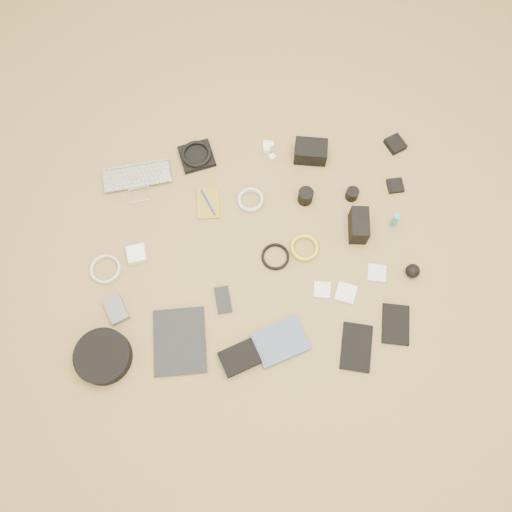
{
  "coord_description": "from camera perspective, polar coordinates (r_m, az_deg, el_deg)",
  "views": [
    {
      "loc": [
        -0.08,
        -0.74,
        2.0
      ],
      "look_at": [
        0.0,
        -0.02,
        0.02
      ],
      "focal_mm": 35.0,
      "sensor_mm": 36.0,
      "label": 1
    }
  ],
  "objects": [
    {
      "name": "flash",
      "position": [
        2.17,
        11.67,
        3.44
      ],
      "size": [
        0.09,
        0.15,
        0.1
      ],
      "primitive_type": "cube",
      "rotation": [
        0.0,
        0.0,
        -0.16
      ],
      "color": "black",
      "rests_on": "ground"
    },
    {
      "name": "power_brick",
      "position": [
        2.18,
        -13.47,
        0.21
      ],
      "size": [
        0.09,
        0.09,
        0.03
      ],
      "primitive_type": "cube",
      "rotation": [
        0.0,
        0.0,
        0.12
      ],
      "color": "white",
      "rests_on": "ground"
    },
    {
      "name": "headphones",
      "position": [
        2.33,
        -6.85,
        11.52
      ],
      "size": [
        0.18,
        0.18,
        0.02
      ],
      "primitive_type": "torus",
      "rotation": [
        0.0,
        0.0,
        -0.37
      ],
      "color": "black",
      "rests_on": "headphone_pouch"
    },
    {
      "name": "headphone_pouch",
      "position": [
        2.34,
        -6.79,
        11.24
      ],
      "size": [
        0.17,
        0.16,
        0.03
      ],
      "primitive_type": "cube",
      "rotation": [
        0.0,
        0.0,
        0.18
      ],
      "color": "black",
      "rests_on": "ground"
    },
    {
      "name": "notebook_olive",
      "position": [
        2.23,
        -5.49,
        6.04
      ],
      "size": [
        0.11,
        0.16,
        0.01
      ],
      "primitive_type": "cube",
      "rotation": [
        0.0,
        0.0,
        -0.06
      ],
      "color": "olive",
      "rests_on": "ground"
    },
    {
      "name": "lens_b",
      "position": [
        2.26,
        10.92,
        6.97
      ],
      "size": [
        0.06,
        0.06,
        0.05
      ],
      "primitive_type": "cylinder",
      "rotation": [
        0.0,
        0.0,
        0.03
      ],
      "color": "black",
      "rests_on": "ground"
    },
    {
      "name": "paperback",
      "position": [
        2.02,
        3.69,
        -11.68
      ],
      "size": [
        0.24,
        0.2,
        0.02
      ],
      "primitive_type": "imported",
      "rotation": [
        0.0,
        0.0,
        1.85
      ],
      "color": "#425570",
      "rests_on": "ground"
    },
    {
      "name": "filter_case_mid",
      "position": [
        2.11,
        10.24,
        -4.17
      ],
      "size": [
        0.11,
        0.11,
        0.01
      ],
      "primitive_type": "cube",
      "rotation": [
        0.0,
        0.0,
        -0.43
      ],
      "color": "silver",
      "rests_on": "ground"
    },
    {
      "name": "cable_black",
      "position": [
        2.12,
        2.22,
        -0.12
      ],
      "size": [
        0.15,
        0.15,
        0.01
      ],
      "primitive_type": "torus",
      "rotation": [
        0.0,
        0.0,
        0.35
      ],
      "color": "black",
      "rests_on": "ground"
    },
    {
      "name": "charger_c",
      "position": [
        2.35,
        1.21,
        12.09
      ],
      "size": [
        0.03,
        0.03,
        0.03
      ],
      "primitive_type": "cube",
      "rotation": [
        0.0,
        0.0,
        0.09
      ],
      "color": "white",
      "rests_on": "ground"
    },
    {
      "name": "notebook_black_b",
      "position": [
        2.12,
        15.67,
        -7.52
      ],
      "size": [
        0.14,
        0.19,
        0.01
      ],
      "primitive_type": "cube",
      "rotation": [
        0.0,
        0.0,
        -0.24
      ],
      "color": "black",
      "rests_on": "ground"
    },
    {
      "name": "pen_blue",
      "position": [
        2.23,
        -5.51,
        6.14
      ],
      "size": [
        0.06,
        0.13,
        0.01
      ],
      "primitive_type": "cylinder",
      "rotation": [
        1.57,
        0.0,
        0.36
      ],
      "color": "#1620B3",
      "rests_on": "notebook_olive"
    },
    {
      "name": "tablet",
      "position": [
        2.05,
        -8.71,
        -9.59
      ],
      "size": [
        0.22,
        0.27,
        0.01
      ],
      "primitive_type": "cube",
      "rotation": [
        0.0,
        0.0,
        -0.03
      ],
      "color": "black",
      "rests_on": "ground"
    },
    {
      "name": "charger_a",
      "position": [
        2.36,
        1.19,
        12.58
      ],
      "size": [
        0.04,
        0.04,
        0.03
      ],
      "primitive_type": "cube",
      "rotation": [
        0.0,
        0.0,
        -0.23
      ],
      "color": "white",
      "rests_on": "ground"
    },
    {
      "name": "lens_pouch",
      "position": [
        2.45,
        15.63,
        12.22
      ],
      "size": [
        0.1,
        0.1,
        0.03
      ],
      "primitive_type": "cube",
      "rotation": [
        0.0,
        0.0,
        0.37
      ],
      "color": "black",
      "rests_on": "ground"
    },
    {
      "name": "filter_case_right",
      "position": [
        2.16,
        13.64,
        -1.89
      ],
      "size": [
        0.09,
        0.09,
        0.01
      ],
      "primitive_type": "cube",
      "rotation": [
        0.0,
        0.0,
        -0.25
      ],
      "color": "silver",
      "rests_on": "ground"
    },
    {
      "name": "card_reader",
      "position": [
        2.34,
        15.63,
        7.75
      ],
      "size": [
        0.07,
        0.07,
        0.02
      ],
      "primitive_type": "cube",
      "rotation": [
        0.0,
        0.0,
        0.01
      ],
      "color": "black",
      "rests_on": "ground"
    },
    {
      "name": "headphone_case",
      "position": [
        2.08,
        -17.08,
        -10.92
      ],
      "size": [
        0.29,
        0.29,
        0.06
      ],
      "primitive_type": "cylinder",
      "rotation": [
        0.0,
        0.0,
        0.43
      ],
      "color": "black",
      "rests_on": "ground"
    },
    {
      "name": "cable_white_a",
      "position": [
        2.23,
        -0.63,
        6.36
      ],
      "size": [
        0.15,
        0.15,
        0.01
      ],
      "primitive_type": "torus",
      "rotation": [
        0.0,
        0.0,
        0.38
      ],
      "color": "silver",
      "rests_on": "ground"
    },
    {
      "name": "lens_cleaner",
      "position": [
        2.22,
        15.55,
        3.91
      ],
      "size": [
        0.03,
        0.03,
        0.09
      ],
      "primitive_type": "cylinder",
      "rotation": [
        0.0,
        0.0,
        -0.05
      ],
      "color": "#1AA4AA",
      "rests_on": "ground"
    },
    {
      "name": "cable_white_b",
      "position": [
        2.2,
        -16.79,
        -1.49
      ],
      "size": [
        0.17,
        0.17,
        0.01
      ],
      "primitive_type": "torus",
      "rotation": [
        0.0,
        0.0,
        0.38
      ],
      "color": "silver",
      "rests_on": "ground"
    },
    {
      "name": "charger_b",
      "position": [
        2.36,
        1.7,
        12.56
      ],
      "size": [
        0.03,
        0.03,
        0.02
      ],
      "primitive_type": "cube",
      "rotation": [
        0.0,
        0.0,
        0.06
      ],
      "color": "white",
      "rests_on": "ground"
    },
    {
      "name": "cable_yellow",
      "position": [
        2.14,
        5.54,
        0.87
      ],
      "size": [
        0.16,
        0.16,
        0.01
      ],
      "primitive_type": "torus",
      "rotation": [
        0.0,
        0.0,
        -0.43
      ],
      "color": "gold",
      "rests_on": "ground"
    },
    {
      "name": "lens_a",
      "position": [
        2.21,
        5.68,
        6.82
      ],
      "size": [
        0.08,
        0.08,
        0.07
      ],
      "primitive_type": "cylinder",
      "rotation": [
        0.0,
        0.0,
        0.24
      ],
      "color": "black",
      "rests_on": "ground"
    },
    {
      "name": "air_blower",
      "position": [
        2.18,
        17.47,
        -1.64
      ],
      "size": [
        0.07,
        0.07,
        0.06
      ],
      "primitive_type": "sphere",
      "rotation": [
        0.0,
        0.0,
        0.23
      ],
      "color": "black",
      "rests_on": "ground"
    },
    {
      "name": "dslr_camera",
      "position": [
        2.32,
        6.26,
        11.78
      ],
      "size": [
        0.16,
        0.13,
        0.08
      ],
      "primitive_type": "cube",
      "rotation": [
        0.0,
        0.0,
        -0.21
      ],
      "color": "black",
      "rests_on": "ground"
    },
    {
      "name": "room_shell",
      "position": [
        1.06,
        -0.39,
        24.75
      ],
      "size": [
        4.04,
        4.04,
        2.58
      ],
      "color": "olive",
      "rests_on": "ground"
    },
    {
      "name": "notebook_black_a",
      "position": [
        2.06,
        11.4,
        -10.17
      ],
      "size": [
        0.17,
        0.22,
        0.01
      ],
      "primitive_type": "cube",
      "rotation": [
        0.0,
        0.0,
        -0.28
      ],
      "color": "black",
      "rests_on": "ground"
    },
    {
      "name": "drive_case",
      "position": [
        2.0,
        -1.89,
        -11.56
      ],
      "size": [
        0.17,
        0.15,
        0.04
      ],
      "primitive_type": "cube",
      "rotation": [
        0.0,
        0.0,
        0.31
      ],
      "color": "black",
      "rests_on": "ground"
    },
    {
      "name": "phone",
      "position": [
        2.07,
        -3.78,
        -5.03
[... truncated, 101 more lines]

